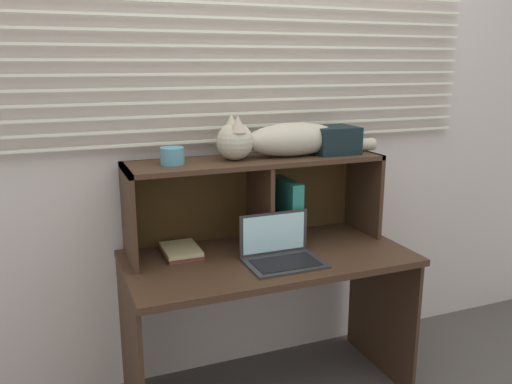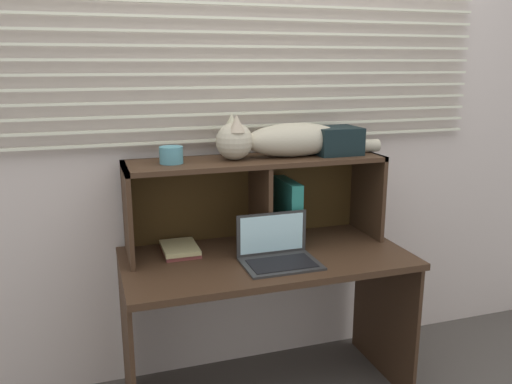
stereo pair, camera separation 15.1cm
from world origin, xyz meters
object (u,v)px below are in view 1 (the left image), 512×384
at_px(storage_box, 333,140).
at_px(book_stack, 181,251).
at_px(binder_upright, 286,211).
at_px(cat, 280,139).
at_px(small_basket, 172,156).
at_px(laptop, 281,253).

bearing_deg(storage_box, book_stack, 179.98).
height_order(binder_upright, storage_box, storage_box).
relative_size(cat, storage_box, 3.85).
distance_m(cat, book_stack, 0.68).
distance_m(cat, small_basket, 0.51).
xyz_separation_m(laptop, book_stack, (-0.38, 0.24, -0.02)).
distance_m(binder_upright, book_stack, 0.54).
relative_size(small_basket, storage_box, 0.48).
distance_m(book_stack, storage_box, 0.89).
relative_size(binder_upright, book_stack, 1.38).
xyz_separation_m(binder_upright, small_basket, (-0.54, 0.00, 0.30)).
height_order(laptop, storage_box, storage_box).
relative_size(laptop, storage_box, 1.54).
distance_m(book_stack, small_basket, 0.44).
xyz_separation_m(laptop, small_basket, (-0.41, 0.24, 0.41)).
xyz_separation_m(cat, small_basket, (-0.51, 0.00, -0.04)).
distance_m(small_basket, storage_box, 0.79).
distance_m(cat, storage_box, 0.28).
xyz_separation_m(book_stack, small_basket, (-0.02, -0.00, 0.43)).
bearing_deg(cat, binder_upright, 0.00).
height_order(binder_upright, small_basket, small_basket).
relative_size(laptop, book_stack, 1.48).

